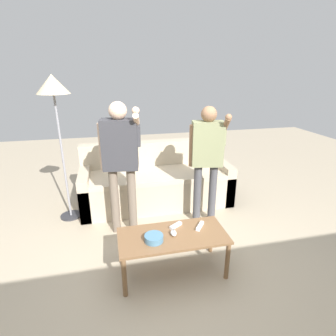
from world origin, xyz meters
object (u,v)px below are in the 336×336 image
Objects in this scene: couch at (156,182)px; coffee_table at (173,240)px; player_right at (207,153)px; game_remote_nunchuk at (173,233)px; game_remote_wand_near at (176,225)px; player_left at (120,155)px; snack_bowl at (154,238)px; floor_lamp at (54,94)px; game_remote_wand_far at (200,226)px.

couch is 1.54m from coffee_table.
coffee_table is 1.20m from player_right.
game_remote_wand_near is (0.06, 0.13, -0.01)m from game_remote_nunchuk.
player_left reaches higher than couch.
game_remote_nunchuk is (0.20, 0.05, -0.01)m from snack_bowl.
coffee_table is at bearing 16.51° from snack_bowl.
snack_bowl is 1.31m from player_right.
player_right is at bearing -53.14° from couch.
floor_lamp is (-0.92, 1.40, 1.18)m from snack_bowl.
player_left reaches higher than game_remote_wand_near.
couch is at bearing 96.99° from game_remote_wand_far.
game_remote_wand_near is at bearing -56.30° from player_left.
game_remote_nunchuk is 0.62× the size of game_remote_wand_near.
game_remote_wand_far is at bearing -113.57° from player_right.
player_left is (-0.53, -0.70, 0.69)m from couch.
couch is 14.64× the size of game_remote_wand_far.
couch reaches higher than coffee_table.
snack_bowl reaches higher than game_remote_wand_near.
snack_bowl is 0.20m from game_remote_nunchuk.
player_left is 1.19m from game_remote_wand_far.
game_remote_nunchuk is 0.59× the size of game_remote_wand_far.
coffee_table is 0.56× the size of floor_lamp.
floor_lamp reaches higher than player_right.
game_remote_nunchuk is at bearing -166.04° from game_remote_wand_far.
player_left is 10.76× the size of game_remote_wand_far.
game_remote_wand_far reaches higher than coffee_table.
snack_bowl is at bearing -166.21° from game_remote_wand_far.
couch is 1.17× the size of floor_lamp.
coffee_table is 11.77× the size of game_remote_nunchuk.
game_remote_wand_near is (-0.57, -0.71, -0.51)m from player_right.
couch reaches higher than game_remote_wand_near.
player_right is 10.23× the size of game_remote_wand_far.
game_remote_nunchuk reaches higher than game_remote_wand_far.
player_right is 0.99m from game_remote_wand_far.
game_remote_wand_near is at bearing 63.58° from coffee_table.
game_remote_wand_far is (0.23, -0.06, -0.00)m from game_remote_wand_near.
coffee_table is 2.16m from floor_lamp.
game_remote_wand_near is at bearing -92.16° from couch.
game_remote_wand_near is at bearing 165.00° from game_remote_wand_far.
floor_lamp reaches higher than game_remote_nunchuk.
player_left is 11.21× the size of game_remote_wand_near.
player_left is at bearing -179.70° from player_right.
game_remote_nunchuk is at bearing -50.42° from floor_lamp.
floor_lamp is at bearing -171.55° from couch.
player_left is at bearing -36.06° from floor_lamp.
player_right is 0.95× the size of player_left.
player_right reaches higher than game_remote_wand_far.
game_remote_wand_near is (1.18, -1.22, -1.20)m from floor_lamp.
coffee_table is 7.00× the size of game_remote_wand_far.
player_left is at bearing 116.24° from game_remote_nunchuk.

